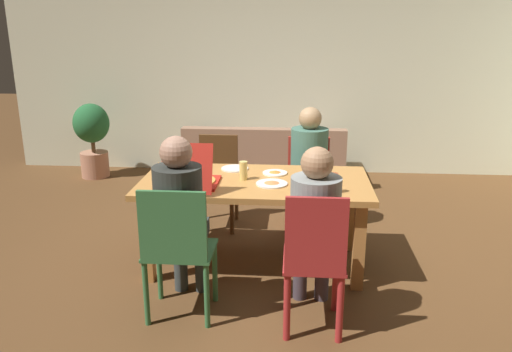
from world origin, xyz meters
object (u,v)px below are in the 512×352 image
object	(u,v)px
plate_2	(235,168)
chair_1	(308,179)
drinking_glass_0	(334,183)
potted_plant	(92,135)
couch	(265,161)
chair_0	(314,260)
plate_0	(275,173)
pizza_box_0	(193,179)
drinking_glass_1	(312,165)
plate_1	(181,168)
plate_3	(272,183)
drinking_glass_3	(307,177)
person_0	(315,221)
drinking_glass_2	(243,171)
person_1	(309,159)
dining_table	(255,192)
person_2	(181,210)
chair_2	(177,246)
chair_3	(217,176)

from	to	relation	value
plate_2	chair_1	bearing A→B (deg)	42.88
drinking_glass_0	potted_plant	xyz separation A→B (m)	(-2.85, 2.61, -0.25)
couch	potted_plant	xyz separation A→B (m)	(-2.20, 0.12, 0.27)
chair_0	plate_0	bearing A→B (deg)	104.56
pizza_box_0	drinking_glass_1	bearing A→B (deg)	26.22
plate_1	drinking_glass_0	world-z (taller)	drinking_glass_0
pizza_box_0	drinking_glass_0	bearing A→B (deg)	-4.53
plate_3	drinking_glass_3	xyz separation A→B (m)	(0.27, -0.01, 0.06)
plate_1	person_0	bearing A→B (deg)	-44.00
drinking_glass_2	drinking_glass_0	bearing A→B (deg)	-21.70
person_1	drinking_glass_3	size ratio (longest dim) A/B	8.85
drinking_glass_3	couch	xyz separation A→B (m)	(-0.46, 2.33, -0.51)
dining_table	couch	bearing A→B (deg)	91.42
potted_plant	person_2	bearing A→B (deg)	-59.25
drinking_glass_3	potted_plant	xyz separation A→B (m)	(-2.66, 2.45, -0.24)
couch	pizza_box_0	bearing A→B (deg)	-99.45
plate_2	drinking_glass_0	bearing A→B (deg)	-35.81
potted_plant	pizza_box_0	bearing A→B (deg)	-54.57
chair_1	couch	distance (m)	1.44
chair_2	drinking_glass_1	world-z (taller)	chair_2
person_1	chair_2	distance (m)	1.86
drinking_glass_0	chair_1	bearing A→B (deg)	97.41
chair_3	person_0	bearing A→B (deg)	-62.10
potted_plant	chair_1	bearing A→B (deg)	-28.28
plate_1	drinking_glass_0	distance (m)	1.36
chair_0	person_0	distance (m)	0.25
person_0	plate_0	world-z (taller)	person_0
chair_0	drinking_glass_1	xyz separation A→B (m)	(0.01, 1.20, 0.28)
plate_0	drinking_glass_0	world-z (taller)	drinking_glass_0
drinking_glass_0	potted_plant	bearing A→B (deg)	137.49
person_0	chair_1	bearing A→B (deg)	90.00
person_1	plate_0	distance (m)	0.65
chair_3	plate_2	bearing A→B (deg)	-67.19
person_1	drinking_glass_0	distance (m)	1.05
chair_0	drinking_glass_0	bearing A→B (deg)	77.31
person_0	plate_3	world-z (taller)	person_0
drinking_glass_1	chair_0	bearing A→B (deg)	-90.56
person_0	drinking_glass_3	bearing A→B (deg)	93.20
person_2	plate_1	xyz separation A→B (m)	(-0.22, 0.99, 0.01)
dining_table	couch	world-z (taller)	couch
potted_plant	drinking_glass_2	bearing A→B (deg)	-47.23
person_0	chair_1	world-z (taller)	person_0
plate_1	plate_2	bearing A→B (deg)	3.02
plate_3	drinking_glass_2	xyz separation A→B (m)	(-0.23, 0.11, 0.06)
plate_3	plate_0	bearing A→B (deg)	87.59
chair_3	plate_0	bearing A→B (deg)	-49.42
drinking_glass_1	potted_plant	distance (m)	3.42
plate_3	drinking_glass_1	world-z (taller)	drinking_glass_1
person_0	drinking_glass_2	world-z (taller)	person_0
chair_1	dining_table	bearing A→B (deg)	-116.60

